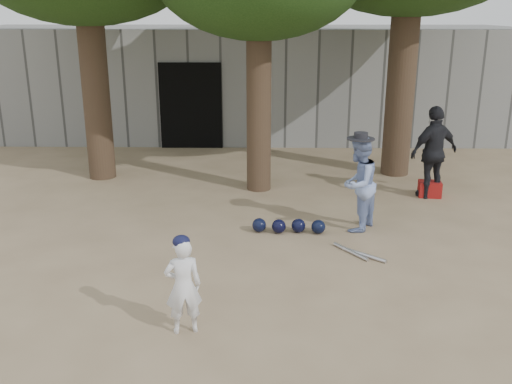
{
  "coord_description": "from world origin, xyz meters",
  "views": [
    {
      "loc": [
        0.74,
        -6.85,
        3.46
      ],
      "look_at": [
        0.6,
        1.0,
        0.95
      ],
      "focal_mm": 40.0,
      "sensor_mm": 36.0,
      "label": 1
    }
  ],
  "objects_px": {
    "spectator_blue": "(358,184)",
    "red_bag": "(430,189)",
    "boy_player": "(183,286)",
    "spectator_dark": "(434,152)"
  },
  "relations": [
    {
      "from": "red_bag",
      "to": "spectator_blue",
      "type": "bearing_deg",
      "value": -133.63
    },
    {
      "from": "boy_player",
      "to": "red_bag",
      "type": "xyz_separation_m",
      "value": [
        4.09,
        4.97,
        -0.41
      ]
    },
    {
      "from": "spectator_blue",
      "to": "red_bag",
      "type": "distance_m",
      "value": 2.53
    },
    {
      "from": "boy_player",
      "to": "spectator_blue",
      "type": "distance_m",
      "value": 4.0
    },
    {
      "from": "spectator_blue",
      "to": "spectator_dark",
      "type": "distance_m",
      "value": 2.44
    },
    {
      "from": "spectator_blue",
      "to": "spectator_dark",
      "type": "xyz_separation_m",
      "value": [
        1.7,
        1.75,
        0.11
      ]
    },
    {
      "from": "boy_player",
      "to": "spectator_blue",
      "type": "relative_size",
      "value": 0.72
    },
    {
      "from": "boy_player",
      "to": "red_bag",
      "type": "bearing_deg",
      "value": -143.61
    },
    {
      "from": "spectator_dark",
      "to": "red_bag",
      "type": "xyz_separation_m",
      "value": [
        -0.01,
        0.02,
        -0.73
      ]
    },
    {
      "from": "spectator_blue",
      "to": "spectator_dark",
      "type": "height_order",
      "value": "spectator_dark"
    }
  ]
}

